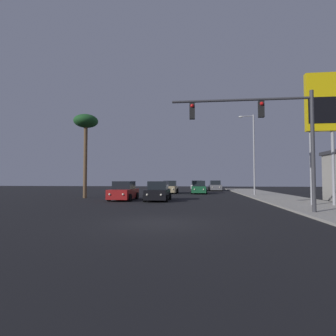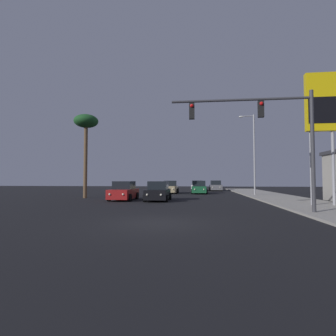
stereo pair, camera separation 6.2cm
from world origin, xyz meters
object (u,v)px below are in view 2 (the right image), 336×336
Objects in this scene: car_tan at (170,188)px; car_red at (124,192)px; street_lamp at (253,150)px; gas_station_sign at (321,109)px; car_black at (158,192)px; car_white at (197,186)px; palm_tree_near at (86,126)px; car_green at (199,188)px; traffic_light_mast at (270,126)px; car_grey at (216,186)px.

car_red is at bearing 74.70° from car_tan.
street_lamp and gas_station_sign have the same top height.
car_red is (-3.13, 0.24, 0.00)m from car_black.
street_lamp is at bearing 117.31° from car_white.
palm_tree_near is (-4.57, 2.17, 6.50)m from car_red.
car_black is at bearing 74.19° from car_green.
car_red is at bearing 141.80° from traffic_light_mast.
car_grey is at bearing 53.01° from palm_tree_near.
car_black and car_red have the same top height.
gas_station_sign is at bearing 118.58° from car_green.
traffic_light_mast is at bearing 131.78° from car_black.
gas_station_sign is (5.46, -24.95, 5.86)m from car_grey.
palm_tree_near is (-15.02, 10.39, 2.52)m from traffic_light_mast.
street_lamp reaches higher than car_white.
street_lamp reaches higher than palm_tree_near.
car_white and car_red have the same top height.
car_grey and car_red have the same top height.
car_tan is 0.48× the size of street_lamp.
car_grey is at bearing 103.36° from street_lamp.
car_white is 1.00× the size of car_black.
street_lamp is (12.73, 7.16, 4.36)m from car_red.
car_black is 0.57× the size of traffic_light_mast.
palm_tree_near is (-7.70, 2.42, 6.50)m from car_black.
car_black is at bearing 175.95° from car_red.
car_tan is at bearing -89.76° from car_black.
car_tan and car_green have the same top height.
car_green is at bearing 72.38° from car_grey.
car_grey is at bearing -114.14° from car_red.
street_lamp is 18.13m from palm_tree_near.
car_green is 9.57m from car_grey.
car_white is 3.00m from car_grey.
car_black is (-3.63, -11.89, 0.00)m from car_green.
car_green is 12.43m from car_black.
car_white is at bearing 115.18° from street_lamp.
traffic_light_mast reaches higher than car_red.
gas_station_sign is (12.01, -16.28, 5.86)m from car_tan.
palm_tree_near is at bearing -25.11° from car_red.
car_tan is at bearing 110.25° from traffic_light_mast.
car_black is 3.14m from car_red.
car_grey and car_black have the same top height.
car_green is 1.00× the size of car_white.
car_red is at bearing 74.39° from car_white.
traffic_light_mast is at bearing 101.67° from car_green.
car_tan is 0.52× the size of palm_tree_near.
palm_tree_near is at bearing 60.78° from car_white.
car_green is 8.65m from street_lamp.
traffic_light_mast reaches higher than car_black.
street_lamp is at bearing -143.10° from car_black.
car_tan is 3.87m from car_green.
car_tan is 12.41m from car_black.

